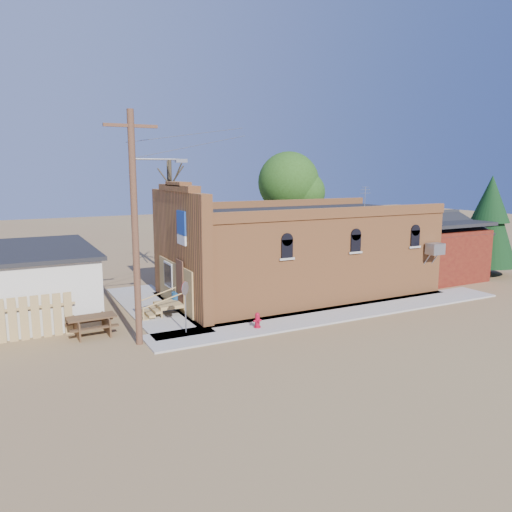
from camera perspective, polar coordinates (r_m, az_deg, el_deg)
name	(u,v)px	position (r m, az deg, el deg)	size (l,w,h in m)	color
ground	(328,323)	(22.82, 8.20, -7.63)	(120.00, 120.00, 0.00)	brown
sidewalk_south	(343,313)	(24.36, 9.86, -6.46)	(19.00, 2.20, 0.08)	#9E9991
sidewalk_west	(153,308)	(25.43, -11.69, -5.83)	(2.60, 10.00, 0.08)	#9E9991
brick_bar	(295,252)	(27.63, 4.49, 0.46)	(16.40, 7.97, 6.30)	#BE6F3A
red_shed	(426,242)	(33.85, 18.81, 1.55)	(5.40, 6.40, 4.30)	#4E120D
wood_fence	(7,321)	(22.25, -26.58, -6.62)	(5.20, 0.10, 1.80)	#A5874A
utility_pole	(136,224)	(19.52, -13.53, 3.59)	(3.12, 0.26, 9.00)	#482A1D
tree_bare_near	(170,184)	(32.19, -9.78, 8.14)	(2.80, 2.80, 7.65)	#433826
tree_leafy	(289,183)	(36.39, 3.74, 8.37)	(4.40, 4.40, 8.15)	#433826
evergreen_tree	(490,219)	(35.75, 25.14, 3.89)	(3.60, 3.60, 6.50)	#433826
fire_hydrant	(257,320)	(21.66, 0.17, -7.35)	(0.37, 0.34, 0.67)	#9F0921
stop_sign	(185,293)	(20.87, -8.11, -4.24)	(0.45, 0.47, 2.19)	gray
trash_barrel	(177,300)	(24.83, -8.97, -5.03)	(0.54, 0.54, 0.83)	navy
picnic_table	(92,323)	(21.99, -18.28, -7.26)	(1.99, 1.55, 0.81)	#4E351F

